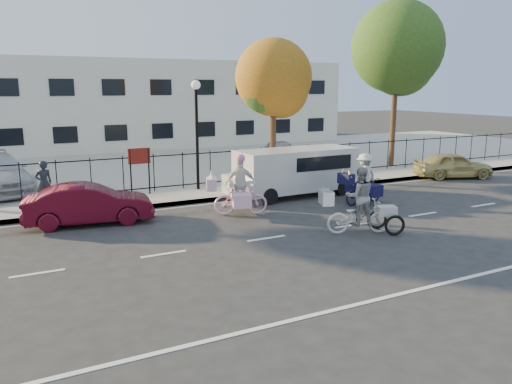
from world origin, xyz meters
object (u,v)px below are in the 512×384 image
bull_bike (363,184)px  gold_sedan (453,165)px  unicorn_bike (240,193)px  lot_car_d (281,153)px  red_sedan (89,204)px  lamppost (197,116)px  white_van (294,170)px  zebra_trike (359,208)px  pedestrian (44,183)px

bull_bike → gold_sedan: bull_bike is taller
unicorn_bike → bull_bike: unicorn_bike is taller
gold_sedan → lot_car_d: 8.52m
red_sedan → lot_car_d: bearing=-49.4°
lamppost → lot_car_d: bearing=32.8°
unicorn_bike → white_van: bearing=-41.7°
lot_car_d → lamppost: bearing=-126.3°
lot_car_d → gold_sedan: bearing=-26.3°
bull_bike → white_van: bull_bike is taller
red_sedan → lot_car_d: 12.82m
zebra_trike → gold_sedan: 11.07m
lamppost → lot_car_d: lamppost is taller
lamppost → unicorn_bike: (-0.03, -4.03, -2.35)m
lamppost → unicorn_bike: lamppost is taller
bull_bike → pedestrian: 11.37m
unicorn_bike → white_van: size_ratio=0.40×
pedestrian → lot_car_d: bearing=-174.9°
zebra_trike → bull_bike: 3.86m
bull_bike → gold_sedan: (7.22, 2.34, -0.14)m
bull_bike → red_sedan: bearing=71.2°
zebra_trike → pedestrian: zebra_trike is taller
white_van → pedestrian: size_ratio=3.36×
white_van → gold_sedan: white_van is taller
pedestrian → lot_car_d: pedestrian is taller
zebra_trike → unicorn_bike: (-2.20, 3.53, 0.00)m
gold_sedan → lot_car_d: size_ratio=0.93×
white_van → pedestrian: (-8.91, 2.13, -0.09)m
red_sedan → pedestrian: size_ratio=2.46×
zebra_trike → lamppost: bearing=37.1°
red_sedan → gold_sedan: size_ratio=1.08×
white_van → gold_sedan: bearing=-1.9°
zebra_trike → gold_sedan: (9.74, 5.26, -0.15)m
bull_bike → red_sedan: 9.55m
red_sedan → gold_sedan: bearing=-79.7°
red_sedan → lot_car_d: (10.83, 6.86, 0.17)m
red_sedan → gold_sedan: red_sedan is taller
white_van → unicorn_bike: bearing=-153.3°
lot_car_d → unicorn_bike: bearing=-106.7°
lamppost → red_sedan: size_ratio=1.12×
lamppost → unicorn_bike: size_ratio=2.07×
bull_bike → white_van: size_ratio=0.39×
zebra_trike → red_sedan: 8.30m
zebra_trike → bull_bike: zebra_trike is taller
zebra_trike → lot_car_d: (3.96, 11.51, 0.05)m
white_van → red_sedan: bearing=-177.5°
red_sedan → gold_sedan: (16.61, 0.61, -0.03)m
zebra_trike → lot_car_d: bearing=2.1°
zebra_trike → white_van: bearing=10.7°
white_van → red_sedan: (-7.84, -0.61, -0.39)m
unicorn_bike → gold_sedan: unicorn_bike is taller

